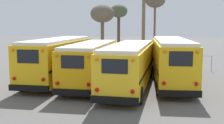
% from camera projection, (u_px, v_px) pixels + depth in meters
% --- Properties ---
extents(ground_plane, '(160.00, 160.00, 0.00)m').
position_uv_depth(ground_plane, '(111.00, 85.00, 20.18)').
color(ground_plane, '#5B5956').
extents(school_bus_0, '(2.68, 10.37, 3.23)m').
position_uv_depth(school_bus_0, '(59.00, 58.00, 21.48)').
color(school_bus_0, yellow).
rests_on(school_bus_0, ground).
extents(school_bus_1, '(2.53, 9.39, 2.98)m').
position_uv_depth(school_bus_1, '(92.00, 62.00, 20.10)').
color(school_bus_1, '#E5A00C').
rests_on(school_bus_1, ground).
extents(school_bus_2, '(2.98, 10.75, 2.98)m').
position_uv_depth(school_bus_2, '(130.00, 64.00, 19.00)').
color(school_bus_2, yellow).
rests_on(school_bus_2, ground).
extents(school_bus_3, '(2.90, 10.54, 3.25)m').
position_uv_depth(school_bus_3, '(171.00, 60.00, 20.34)').
color(school_bus_3, yellow).
rests_on(school_bus_3, ground).
extents(utility_pole, '(1.80, 0.35, 8.93)m').
position_uv_depth(utility_pole, '(144.00, 22.00, 28.87)').
color(utility_pole, brown).
rests_on(utility_pole, ground).
extents(bare_tree_0, '(2.73, 2.73, 6.56)m').
position_uv_depth(bare_tree_0, '(102.00, 15.00, 32.03)').
color(bare_tree_0, brown).
rests_on(bare_tree_0, ground).
extents(bare_tree_1, '(2.40, 2.40, 7.04)m').
position_uv_depth(bare_tree_1, '(119.00, 13.00, 38.39)').
color(bare_tree_1, brown).
rests_on(bare_tree_1, ground).
extents(bare_tree_2, '(2.56, 2.56, 8.34)m').
position_uv_depth(bare_tree_2, '(155.00, 1.00, 35.75)').
color(bare_tree_2, brown).
rests_on(bare_tree_2, ground).
extents(fence_line, '(16.49, 0.06, 1.42)m').
position_uv_depth(fence_line, '(124.00, 59.00, 27.30)').
color(fence_line, '#939399').
rests_on(fence_line, ground).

